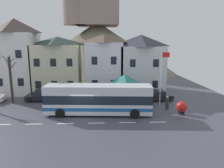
% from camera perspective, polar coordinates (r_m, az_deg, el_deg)
% --- Properties ---
extents(ground_plane, '(40.00, 60.00, 0.07)m').
position_cam_1_polar(ground_plane, '(22.15, -8.02, -9.21)').
color(ground_plane, '#494855').
extents(townhouse_00, '(5.83, 6.03, 11.17)m').
position_cam_1_polar(townhouse_00, '(35.26, -24.47, 6.85)').
color(townhouse_00, white).
rests_on(townhouse_00, ground_plane).
extents(townhouse_01, '(6.81, 6.84, 8.55)m').
position_cam_1_polar(townhouse_01, '(33.96, -14.34, 5.14)').
color(townhouse_01, beige).
rests_on(townhouse_01, ground_plane).
extents(townhouse_02, '(5.43, 5.18, 8.88)m').
position_cam_1_polar(townhouse_02, '(32.38, -2.18, 5.50)').
color(townhouse_02, white).
rests_on(townhouse_02, ground_plane).
extents(townhouse_03, '(6.66, 6.62, 8.85)m').
position_cam_1_polar(townhouse_03, '(33.61, 7.70, 5.59)').
color(townhouse_03, silver).
rests_on(townhouse_03, ground_plane).
extents(hilltop_castle, '(40.25, 40.25, 20.50)m').
position_cam_1_polar(hilltop_castle, '(56.18, -4.00, 10.41)').
color(hilltop_castle, '#6E6855').
rests_on(hilltop_castle, ground_plane).
extents(transit_bus, '(11.48, 3.20, 3.22)m').
position_cam_1_polar(transit_bus, '(22.62, -3.74, -4.28)').
color(transit_bus, silver).
rests_on(transit_bus, ground_plane).
extents(bus_shelter, '(3.60, 3.60, 3.78)m').
position_cam_1_polar(bus_shelter, '(26.20, 3.47, 1.11)').
color(bus_shelter, '#473D33').
rests_on(bus_shelter, ground_plane).
extents(parked_car_00, '(4.26, 2.14, 1.36)m').
position_cam_1_polar(parked_car_00, '(28.80, 11.82, -3.08)').
color(parked_car_00, black).
rests_on(parked_car_00, ground_plane).
extents(parked_car_01, '(4.16, 2.05, 1.37)m').
position_cam_1_polar(parked_car_01, '(29.53, -18.30, -3.06)').
color(parked_car_01, black).
rests_on(parked_car_01, ground_plane).
extents(pedestrian_00, '(0.33, 0.33, 1.59)m').
position_cam_1_polar(pedestrian_00, '(25.24, 14.79, -4.72)').
color(pedestrian_00, '#2D2D38').
rests_on(pedestrian_00, ground_plane).
extents(pedestrian_01, '(0.33, 0.33, 1.49)m').
position_cam_1_polar(pedestrian_01, '(25.40, 7.07, -4.35)').
color(pedestrian_01, '#2D2D38').
rests_on(pedestrian_01, ground_plane).
extents(public_bench, '(1.50, 0.48, 0.87)m').
position_cam_1_polar(public_bench, '(28.83, 0.60, -3.23)').
color(public_bench, '#473828').
rests_on(public_bench, ground_plane).
extents(flagpole, '(0.95, 0.10, 6.62)m').
position_cam_1_polar(flagpole, '(25.14, 13.32, 2.23)').
color(flagpole, silver).
rests_on(flagpole, ground_plane).
extents(harbour_buoy, '(1.17, 1.17, 1.42)m').
position_cam_1_polar(harbour_buoy, '(24.05, 18.39, -5.99)').
color(harbour_buoy, black).
rests_on(harbour_buoy, ground_plane).
extents(bare_tree_01, '(1.64, 1.58, 6.17)m').
position_cam_1_polar(bare_tree_01, '(29.28, -25.78, 1.20)').
color(bare_tree_01, '#382D28').
rests_on(bare_tree_01, ground_plane).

